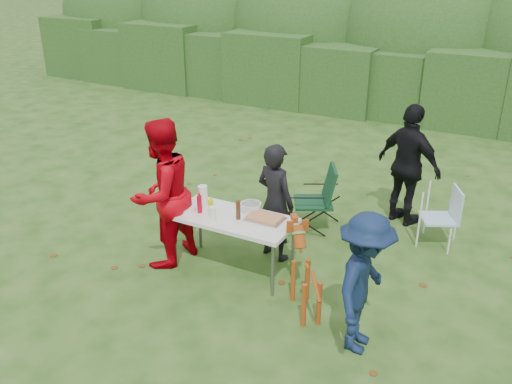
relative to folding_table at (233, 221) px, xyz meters
The scene contains 20 objects.
ground 0.70m from the folding_table, 68.25° to the right, with size 80.00×80.00×0.00m, color #1E4211.
hedge_row 7.85m from the folding_table, 89.56° to the left, with size 22.00×1.40×1.70m, color #23471C.
shrub_backdrop 9.49m from the folding_table, 89.64° to the left, with size 20.00×2.60×3.20m, color #3D6628.
folding_table is the anchor object (origin of this frame).
person_cook 0.63m from the folding_table, 61.49° to the left, with size 0.56×0.37×1.55m, color black.
person_red_jacket 0.94m from the folding_table, 166.02° to the right, with size 0.92×0.72×1.89m, color #B1000C.
person_black_puffy 2.79m from the folding_table, 56.52° to the left, with size 1.04×0.43×1.78m, color black.
child 1.95m from the folding_table, 19.60° to the right, with size 0.96×0.55×1.48m, color #0E1D3C.
dog 1.22m from the folding_table, 18.82° to the right, with size 0.94×0.38×0.89m, color #8E3B11, non-canonical shape.
camping_chair 1.55m from the folding_table, 73.20° to the left, with size 0.60×0.60×0.96m, color #113920, non-canonical shape.
lawn_chair 2.83m from the folding_table, 41.90° to the left, with size 0.49×0.49×0.82m, color #4497C0, non-canonical shape.
food_tray 0.40m from the folding_table, 14.93° to the left, with size 0.45×0.30×0.02m, color #B7B7BA.
focaccia_bread 0.40m from the folding_table, 14.93° to the left, with size 0.40×0.26×0.04m, color tan.
mustard_bottle 0.31m from the folding_table, 161.69° to the right, with size 0.06×0.06×0.20m, color #BFCE00.
ketchup_bottle 0.46m from the folding_table, 168.06° to the right, with size 0.06×0.06×0.22m, color #B90019.
beer_bottle 0.19m from the folding_table, 13.99° to the right, with size 0.06×0.06×0.24m, color #47230F.
paper_towel_roll 0.54m from the folding_table, 167.63° to the left, with size 0.12×0.12×0.26m, color white.
cup_stack 0.30m from the folding_table, 128.02° to the right, with size 0.08×0.08×0.18m, color white.
pasta_bowl 0.29m from the folding_table, 66.55° to the left, with size 0.26×0.26×0.10m, color silver.
plate_stack 0.62m from the folding_table, 169.33° to the right, with size 0.24×0.24×0.05m, color white.
Camera 1 is at (2.93, -4.87, 3.65)m, focal length 38.00 mm.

